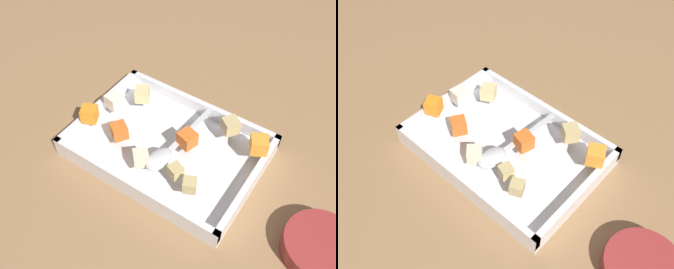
# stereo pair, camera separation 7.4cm
# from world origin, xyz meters

# --- Properties ---
(ground_plane) EXTENTS (4.00, 4.00, 0.00)m
(ground_plane) POSITION_xyz_m (0.00, 0.00, 0.00)
(ground_plane) COLOR #936D47
(baking_dish) EXTENTS (0.37, 0.26, 0.04)m
(baking_dish) POSITION_xyz_m (0.02, -0.02, 0.01)
(baking_dish) COLOR silver
(baking_dish) RESTS_ON ground_plane
(carrot_chunk_mid_right) EXTENTS (0.04, 0.04, 0.03)m
(carrot_chunk_mid_right) POSITION_xyz_m (0.10, 0.03, 0.06)
(carrot_chunk_mid_right) COLOR orange
(carrot_chunk_mid_right) RESTS_ON baking_dish
(carrot_chunk_back_center) EXTENTS (0.04, 0.04, 0.03)m
(carrot_chunk_back_center) POSITION_xyz_m (0.18, 0.03, 0.06)
(carrot_chunk_back_center) COLOR orange
(carrot_chunk_back_center) RESTS_ON baking_dish
(carrot_chunk_heap_top) EXTENTS (0.04, 0.04, 0.03)m
(carrot_chunk_heap_top) POSITION_xyz_m (-0.14, -0.09, 0.06)
(carrot_chunk_heap_top) COLOR orange
(carrot_chunk_heap_top) RESTS_ON baking_dish
(carrot_chunk_center) EXTENTS (0.04, 0.04, 0.03)m
(carrot_chunk_center) POSITION_xyz_m (-0.02, -0.03, 0.06)
(carrot_chunk_center) COLOR orange
(carrot_chunk_center) RESTS_ON baking_dish
(potato_chunk_far_right) EXTENTS (0.04, 0.04, 0.03)m
(potato_chunk_far_right) POSITION_xyz_m (0.13, -0.08, 0.06)
(potato_chunk_far_right) COLOR #E0CC89
(potato_chunk_far_right) RESTS_ON baking_dish
(potato_chunk_corner_se) EXTENTS (0.04, 0.04, 0.03)m
(potato_chunk_corner_se) POSITION_xyz_m (-0.07, -0.10, 0.06)
(potato_chunk_corner_se) COLOR tan
(potato_chunk_corner_se) RESTS_ON baking_dish
(potato_chunk_front_center) EXTENTS (0.03, 0.03, 0.02)m
(potato_chunk_front_center) POSITION_xyz_m (-0.04, 0.05, 0.06)
(potato_chunk_front_center) COLOR tan
(potato_chunk_front_center) RESTS_ON baking_dish
(potato_chunk_mid_left) EXTENTS (0.03, 0.03, 0.02)m
(potato_chunk_mid_left) POSITION_xyz_m (-0.08, 0.06, 0.06)
(potato_chunk_mid_left) COLOR tan
(potato_chunk_mid_left) RESTS_ON baking_dish
(potato_chunk_far_left) EXTENTS (0.04, 0.04, 0.03)m
(potato_chunk_far_left) POSITION_xyz_m (0.03, 0.06, 0.06)
(potato_chunk_far_left) COLOR beige
(potato_chunk_far_left) RESTS_ON baking_dish
(parsnip_chunk_near_left) EXTENTS (0.03, 0.03, 0.03)m
(parsnip_chunk_near_left) POSITION_xyz_m (0.17, -0.03, 0.06)
(parsnip_chunk_near_left) COLOR silver
(parsnip_chunk_near_left) RESTS_ON baking_dish
(serving_spoon) EXTENTS (0.04, 0.20, 0.02)m
(serving_spoon) POSITION_xyz_m (-0.00, 0.03, 0.05)
(serving_spoon) COLOR silver
(serving_spoon) RESTS_ON baking_dish
(small_prep_bowl) EXTENTS (0.13, 0.13, 0.04)m
(small_prep_bowl) POSITION_xyz_m (-0.31, 0.02, 0.02)
(small_prep_bowl) COLOR maroon
(small_prep_bowl) RESTS_ON ground_plane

